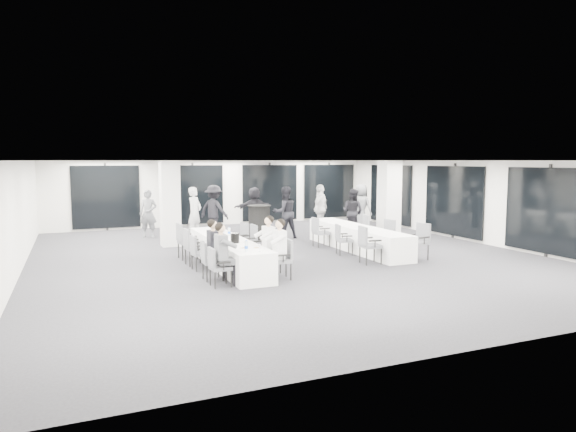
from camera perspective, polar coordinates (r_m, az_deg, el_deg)
name	(u,v)px	position (r m, az deg, el deg)	size (l,w,h in m)	color
room	(299,205)	(16.28, 1.20, 1.21)	(14.04, 16.04, 2.84)	#24242A
column_left	(170,203)	(17.21, -12.98, 1.37)	(0.60, 0.60, 2.80)	silver
column_right	(389,202)	(17.78, 11.16, 1.56)	(0.60, 0.60, 2.80)	silver
banquet_table_main	(228,252)	(13.71, -6.73, -4.05)	(0.90, 5.00, 0.75)	white
banquet_table_side	(357,238)	(16.25, 7.64, -2.45)	(0.90, 5.00, 0.75)	white
cocktail_table	(259,222)	(18.40, -3.22, -0.65)	(0.87, 0.87, 1.20)	black
chair_main_left_near	(217,264)	(11.53, -7.88, -5.35)	(0.46, 0.52, 0.89)	#4E5056
chair_main_left_second	(209,258)	(12.19, -8.74, -4.67)	(0.46, 0.52, 0.91)	#4E5056
chair_main_left_mid	(198,251)	(13.31, -9.95, -3.81)	(0.49, 0.53, 0.90)	#4E5056
chair_main_left_fourth	(192,244)	(13.98, -10.64, -3.13)	(0.53, 0.59, 0.99)	#4E5056
chair_main_left_far	(185,239)	(14.88, -11.41, -2.49)	(0.55, 0.61, 1.02)	#4E5056
chair_main_right_near	(284,256)	(12.18, -0.47, -4.52)	(0.52, 0.57, 0.94)	#4E5056
chair_main_right_second	(272,251)	(12.88, -1.79, -3.93)	(0.58, 0.60, 0.94)	#4E5056
chair_main_right_mid	(263,246)	(13.53, -2.84, -3.33)	(0.52, 0.58, 0.99)	#4E5056
chair_main_right_fourth	(249,240)	(14.58, -4.34, -2.66)	(0.50, 0.57, 0.99)	#4E5056
chair_main_right_far	(241,237)	(15.32, -5.29, -2.31)	(0.56, 0.59, 0.95)	#4E5056
chair_side_left_near	(368,242)	(14.09, 8.84, -2.92)	(0.57, 0.62, 1.03)	#4E5056
chair_side_left_mid	(342,238)	(15.35, 6.02, -2.39)	(0.55, 0.57, 0.91)	#4E5056
chair_side_left_far	(319,230)	(16.69, 3.47, -1.58)	(0.48, 0.54, 0.96)	#4E5056
chair_side_right_near	(419,239)	(15.00, 14.40, -2.49)	(0.59, 0.64, 1.03)	#4E5056
chair_side_right_mid	(386,233)	(16.33, 10.88, -1.86)	(0.56, 0.60, 0.96)	#4E5056
chair_side_right_far	(362,227)	(17.55, 8.24, -1.23)	(0.55, 0.60, 0.97)	#4E5056
seated_guest_a	(224,250)	(11.52, -7.14, -3.80)	(0.50, 0.38, 1.44)	#525459
seated_guest_b	(216,245)	(12.18, -8.02, -3.26)	(0.50, 0.38, 1.44)	black
seated_guest_c	(277,245)	(12.08, -1.21, -3.28)	(0.50, 0.38, 1.44)	silver
seated_guest_d	(266,241)	(12.76, -2.44, -2.77)	(0.50, 0.38, 1.44)	silver
standing_guest_a	(195,209)	(19.06, -10.34, 0.79)	(0.76, 0.61, 2.08)	silver
standing_guest_b	(285,209)	(18.45, -0.36, 0.78)	(1.02, 0.62, 2.12)	black
standing_guest_c	(214,207)	(19.63, -8.23, 1.04)	(1.37, 0.70, 2.12)	black
standing_guest_d	(320,205)	(19.93, 3.62, 1.19)	(1.25, 0.70, 2.13)	silver
standing_guest_e	(361,204)	(21.16, 8.13, 1.37)	(1.01, 0.61, 2.09)	#525459
standing_guest_f	(254,206)	(20.76, -3.78, 1.17)	(1.81, 0.70, 1.97)	black
standing_guest_g	(148,210)	(19.35, -15.27, 0.60)	(0.72, 0.58, 1.98)	#525459
standing_guest_h	(353,209)	(19.54, 7.20, 0.81)	(0.95, 0.58, 1.97)	black
ice_bucket_near	(235,238)	(12.87, -5.92, -2.45)	(0.22, 0.22, 0.25)	black
ice_bucket_far	(215,228)	(14.70, -8.06, -1.36)	(0.24, 0.24, 0.27)	black
water_bottle_a	(246,246)	(11.64, -4.66, -3.37)	(0.08, 0.08, 0.25)	silver
water_bottle_b	(229,232)	(14.10, -6.56, -1.74)	(0.07, 0.07, 0.23)	silver
water_bottle_c	(214,226)	(15.40, -8.28, -1.09)	(0.07, 0.07, 0.23)	silver
plate_a	(243,248)	(12.08, -5.02, -3.55)	(0.18, 0.18, 0.03)	white
plate_b	(257,248)	(12.08, -3.52, -3.54)	(0.19, 0.19, 0.03)	white
plate_c	(236,242)	(12.94, -5.77, -2.91)	(0.21, 0.21, 0.03)	white
wine_glass	(259,246)	(11.62, -3.20, -3.32)	(0.07, 0.07, 0.18)	silver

